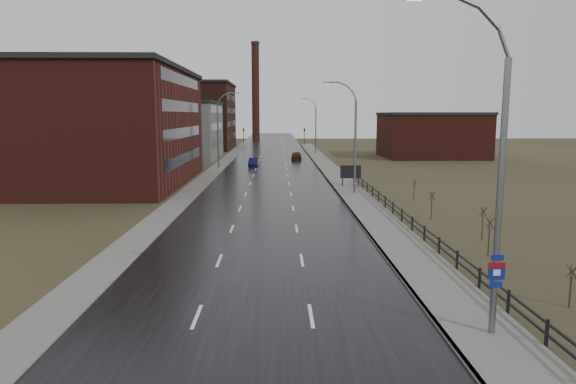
{
  "coord_description": "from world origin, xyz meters",
  "views": [
    {
      "loc": [
        0.97,
        -15.67,
        8.09
      ],
      "look_at": [
        1.65,
        17.98,
        3.0
      ],
      "focal_mm": 32.0,
      "sensor_mm": 36.0,
      "label": 1
    }
  ],
  "objects_px": {
    "billboard": "(351,173)",
    "car_far": "(296,156)",
    "car_near": "(254,162)",
    "streetlight_main": "(492,173)"
  },
  "relations": [
    {
      "from": "car_near",
      "to": "car_far",
      "type": "distance_m",
      "value": 13.84
    },
    {
      "from": "car_near",
      "to": "streetlight_main",
      "type": "bearing_deg",
      "value": -78.68
    },
    {
      "from": "car_near",
      "to": "car_far",
      "type": "xyz_separation_m",
      "value": [
        7.15,
        11.85,
        0.1
      ]
    },
    {
      "from": "car_near",
      "to": "car_far",
      "type": "relative_size",
      "value": 0.91
    },
    {
      "from": "billboard",
      "to": "car_near",
      "type": "xyz_separation_m",
      "value": [
        -11.91,
        23.38,
        -1.02
      ]
    },
    {
      "from": "streetlight_main",
      "to": "billboard",
      "type": "distance_m",
      "value": 39.24
    },
    {
      "from": "streetlight_main",
      "to": "car_far",
      "type": "height_order",
      "value": "streetlight_main"
    },
    {
      "from": "streetlight_main",
      "to": "car_far",
      "type": "xyz_separation_m",
      "value": [
        -4.14,
        74.22,
        -5.29
      ]
    },
    {
      "from": "billboard",
      "to": "car_far",
      "type": "height_order",
      "value": "billboard"
    },
    {
      "from": "streetlight_main",
      "to": "billboard",
      "type": "bearing_deg",
      "value": 89.08
    }
  ]
}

